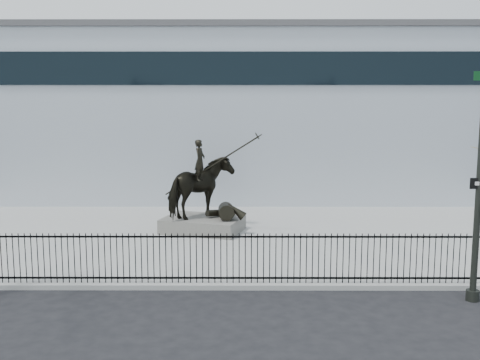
{
  "coord_description": "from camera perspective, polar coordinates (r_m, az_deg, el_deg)",
  "views": [
    {
      "loc": [
        0.59,
        -14.74,
        5.57
      ],
      "look_at": [
        0.53,
        6.0,
        2.54
      ],
      "focal_mm": 42.0,
      "sensor_mm": 36.0,
      "label": 1
    }
  ],
  "objects": [
    {
      "name": "statue_plinth",
      "position": [
        23.11,
        -3.81,
        -4.53
      ],
      "size": [
        3.57,
        2.92,
        0.58
      ],
      "primitive_type": "cube",
      "rotation": [
        0.0,
        0.0,
        -0.29
      ],
      "color": "#52504B",
      "rests_on": "plaza"
    },
    {
      "name": "building",
      "position": [
        34.76,
        -0.81,
        6.55
      ],
      "size": [
        44.0,
        14.0,
        9.0
      ],
      "primitive_type": "cube",
      "color": "silver",
      "rests_on": "ground"
    },
    {
      "name": "picket_fence",
      "position": [
        16.67,
        -1.89,
        -7.94
      ],
      "size": [
        22.1,
        0.1,
        1.5
      ],
      "color": "black",
      "rests_on": "plaza"
    },
    {
      "name": "ground",
      "position": [
        15.77,
        -2.04,
        -12.36
      ],
      "size": [
        120.0,
        120.0,
        0.0
      ],
      "primitive_type": "plane",
      "color": "black",
      "rests_on": "ground"
    },
    {
      "name": "plaza",
      "position": [
        22.43,
        -1.35,
        -5.86
      ],
      "size": [
        30.0,
        12.0,
        0.15
      ],
      "primitive_type": "cube",
      "color": "#959593",
      "rests_on": "ground"
    },
    {
      "name": "equestrian_statue",
      "position": [
        22.8,
        -3.71,
        -0.85
      ],
      "size": [
        3.81,
        2.94,
        3.35
      ],
      "rotation": [
        0.0,
        0.0,
        -0.29
      ],
      "color": "black",
      "rests_on": "statue_plinth"
    }
  ]
}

